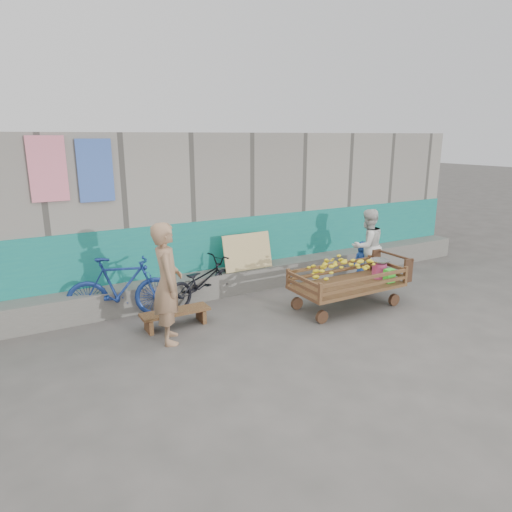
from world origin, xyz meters
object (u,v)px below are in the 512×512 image
woman (367,246)px  child (363,261)px  banana_cart (346,275)px  bicycle_blue (121,288)px  bicycle_dark (201,282)px  vendor_man (168,283)px  bench (175,315)px

woman → child: (0.00, 0.11, -0.34)m
banana_cart → woman: size_ratio=1.39×
woman → bicycle_blue: size_ratio=0.87×
child → bicycle_blue: 4.88m
banana_cart → bicycle_dark: banana_cart is taller
vendor_man → bicycle_blue: 1.31m
bicycle_dark → bicycle_blue: bicycle_blue is taller
bench → bicycle_dark: bicycle_dark is taller
banana_cart → child: size_ratio=2.52×
vendor_man → bench: bearing=-14.5°
vendor_man → woman: (4.47, 0.69, -0.13)m
child → bicycle_blue: (-4.86, 0.40, 0.11)m
banana_cart → vendor_man: 3.14m
vendor_man → child: bearing=-65.3°
child → banana_cart: bearing=51.3°
bicycle_blue → bicycle_dark: bearing=-71.9°
bench → bicycle_blue: (-0.64, 0.75, 0.33)m
vendor_man → bicycle_dark: bearing=-25.8°
banana_cart → woman: bearing=34.7°
bench → woman: (4.23, 0.25, 0.56)m
woman → bicycle_blue: 4.90m
bicycle_dark → child: bearing=-115.4°
bicycle_blue → bench: bearing=-121.7°
vendor_man → bicycle_blue: bearing=32.5°
banana_cart → bicycle_dark: (-2.10, 1.44, -0.20)m
bench → woman: woman is taller
banana_cart → woman: woman is taller
banana_cart → vendor_man: bearing=175.5°
banana_cart → child: bearing=37.7°
woman → child: woman is taller
child → bicycle_dark: 3.48m
banana_cart → bicycle_blue: 3.80m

